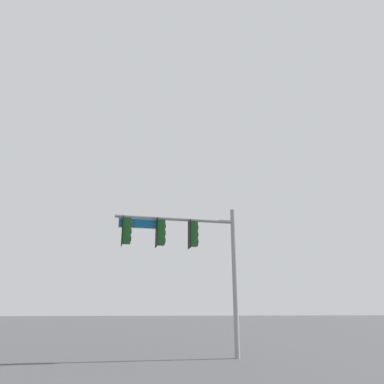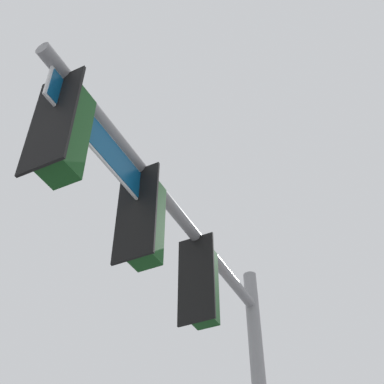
% 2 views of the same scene
% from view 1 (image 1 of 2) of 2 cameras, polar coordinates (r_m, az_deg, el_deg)
% --- Properties ---
extents(signal_pole_near, '(5.60, 0.58, 6.53)m').
position_cam_1_polar(signal_pole_near, '(16.99, -0.82, -8.25)').
color(signal_pole_near, gray).
rests_on(signal_pole_near, ground_plane).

